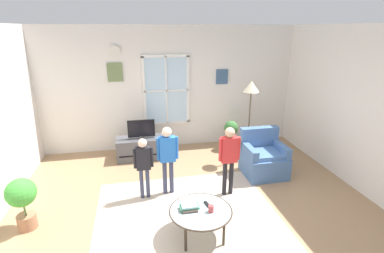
{
  "coord_description": "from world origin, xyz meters",
  "views": [
    {
      "loc": [
        -0.83,
        -3.65,
        2.71
      ],
      "look_at": [
        0.08,
        0.85,
        1.13
      ],
      "focal_mm": 26.9,
      "sensor_mm": 36.0,
      "label": 1
    }
  ],
  "objects_px": {
    "person_red_shirt": "(229,154)",
    "coffee_table": "(201,212)",
    "person_blue_shirt": "(167,153)",
    "floor_lamp": "(251,95)",
    "book_stack": "(189,207)",
    "remote_near_books": "(207,204)",
    "person_black_shirt": "(143,162)",
    "armchair": "(263,158)",
    "tv_stand": "(142,148)",
    "potted_plant_corner": "(22,198)",
    "cup": "(211,209)",
    "potted_plant_by_window": "(231,134)",
    "television": "(141,129)"
  },
  "relations": [
    {
      "from": "armchair",
      "to": "coffee_table",
      "type": "height_order",
      "value": "armchair"
    },
    {
      "from": "book_stack",
      "to": "person_red_shirt",
      "type": "relative_size",
      "value": 0.21
    },
    {
      "from": "television",
      "to": "person_black_shirt",
      "type": "distance_m",
      "value": 1.59
    },
    {
      "from": "coffee_table",
      "to": "armchair",
      "type": "bearing_deg",
      "value": 43.24
    },
    {
      "from": "tv_stand",
      "to": "person_black_shirt",
      "type": "distance_m",
      "value": 1.65
    },
    {
      "from": "television",
      "to": "coffee_table",
      "type": "distance_m",
      "value": 2.79
    },
    {
      "from": "tv_stand",
      "to": "potted_plant_corner",
      "type": "bearing_deg",
      "value": -129.77
    },
    {
      "from": "person_red_shirt",
      "to": "person_blue_shirt",
      "type": "relative_size",
      "value": 1.01
    },
    {
      "from": "remote_near_books",
      "to": "floor_lamp",
      "type": "bearing_deg",
      "value": 55.16
    },
    {
      "from": "tv_stand",
      "to": "person_red_shirt",
      "type": "xyz_separation_m",
      "value": [
        1.36,
        -1.76,
        0.52
      ]
    },
    {
      "from": "book_stack",
      "to": "remote_near_books",
      "type": "relative_size",
      "value": 1.83
    },
    {
      "from": "person_blue_shirt",
      "to": "potted_plant_by_window",
      "type": "distance_m",
      "value": 2.37
    },
    {
      "from": "tv_stand",
      "to": "potted_plant_corner",
      "type": "relative_size",
      "value": 1.4
    },
    {
      "from": "person_red_shirt",
      "to": "potted_plant_by_window",
      "type": "xyz_separation_m",
      "value": [
        0.69,
        1.87,
        -0.39
      ]
    },
    {
      "from": "remote_near_books",
      "to": "person_red_shirt",
      "type": "relative_size",
      "value": 0.12
    },
    {
      "from": "person_blue_shirt",
      "to": "potted_plant_by_window",
      "type": "height_order",
      "value": "person_blue_shirt"
    },
    {
      "from": "person_blue_shirt",
      "to": "armchair",
      "type": "bearing_deg",
      "value": 9.99
    },
    {
      "from": "armchair",
      "to": "coffee_table",
      "type": "relative_size",
      "value": 1.02
    },
    {
      "from": "person_red_shirt",
      "to": "potted_plant_by_window",
      "type": "distance_m",
      "value": 2.03
    },
    {
      "from": "coffee_table",
      "to": "person_black_shirt",
      "type": "relative_size",
      "value": 0.81
    },
    {
      "from": "armchair",
      "to": "person_red_shirt",
      "type": "bearing_deg",
      "value": -147.74
    },
    {
      "from": "person_blue_shirt",
      "to": "book_stack",
      "type": "bearing_deg",
      "value": -82.35
    },
    {
      "from": "person_blue_shirt",
      "to": "floor_lamp",
      "type": "distance_m",
      "value": 2.16
    },
    {
      "from": "television",
      "to": "potted_plant_corner",
      "type": "xyz_separation_m",
      "value": [
        -1.7,
        -2.04,
        -0.19
      ]
    },
    {
      "from": "person_blue_shirt",
      "to": "person_black_shirt",
      "type": "xyz_separation_m",
      "value": [
        -0.4,
        -0.07,
        -0.09
      ]
    },
    {
      "from": "person_black_shirt",
      "to": "potted_plant_by_window",
      "type": "bearing_deg",
      "value": 39.4
    },
    {
      "from": "tv_stand",
      "to": "cup",
      "type": "xyz_separation_m",
      "value": [
        0.8,
        -2.75,
        0.22
      ]
    },
    {
      "from": "book_stack",
      "to": "potted_plant_corner",
      "type": "distance_m",
      "value": 2.31
    },
    {
      "from": "person_black_shirt",
      "to": "potted_plant_by_window",
      "type": "xyz_separation_m",
      "value": [
        2.08,
        1.71,
        -0.29
      ]
    },
    {
      "from": "remote_near_books",
      "to": "potted_plant_by_window",
      "type": "bearing_deg",
      "value": 64.86
    },
    {
      "from": "television",
      "to": "potted_plant_by_window",
      "type": "relative_size",
      "value": 0.84
    },
    {
      "from": "person_red_shirt",
      "to": "floor_lamp",
      "type": "bearing_deg",
      "value": 55.25
    },
    {
      "from": "person_red_shirt",
      "to": "coffee_table",
      "type": "bearing_deg",
      "value": -126.65
    },
    {
      "from": "book_stack",
      "to": "remote_near_books",
      "type": "height_order",
      "value": "book_stack"
    },
    {
      "from": "book_stack",
      "to": "armchair",
      "type": "bearing_deg",
      "value": 39.79
    },
    {
      "from": "tv_stand",
      "to": "person_blue_shirt",
      "type": "xyz_separation_m",
      "value": [
        0.38,
        -1.53,
        0.52
      ]
    },
    {
      "from": "cup",
      "to": "person_red_shirt",
      "type": "height_order",
      "value": "person_red_shirt"
    },
    {
      "from": "person_red_shirt",
      "to": "potted_plant_corner",
      "type": "bearing_deg",
      "value": -174.7
    },
    {
      "from": "potted_plant_by_window",
      "to": "person_black_shirt",
      "type": "bearing_deg",
      "value": -140.6
    },
    {
      "from": "book_stack",
      "to": "remote_near_books",
      "type": "bearing_deg",
      "value": 11.64
    },
    {
      "from": "person_black_shirt",
      "to": "potted_plant_corner",
      "type": "bearing_deg",
      "value": -164.92
    },
    {
      "from": "book_stack",
      "to": "coffee_table",
      "type": "bearing_deg",
      "value": -18.95
    },
    {
      "from": "tv_stand",
      "to": "armchair",
      "type": "relative_size",
      "value": 1.25
    },
    {
      "from": "book_stack",
      "to": "potted_plant_corner",
      "type": "height_order",
      "value": "potted_plant_corner"
    },
    {
      "from": "remote_near_books",
      "to": "person_black_shirt",
      "type": "distance_m",
      "value": 1.31
    },
    {
      "from": "tv_stand",
      "to": "book_stack",
      "type": "bearing_deg",
      "value": -78.7
    },
    {
      "from": "person_black_shirt",
      "to": "coffee_table",
      "type": "bearing_deg",
      "value": -57.61
    },
    {
      "from": "cup",
      "to": "floor_lamp",
      "type": "relative_size",
      "value": 0.06
    },
    {
      "from": "remote_near_books",
      "to": "person_red_shirt",
      "type": "height_order",
      "value": "person_red_shirt"
    },
    {
      "from": "book_stack",
      "to": "tv_stand",
      "type": "bearing_deg",
      "value": 101.3
    }
  ]
}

